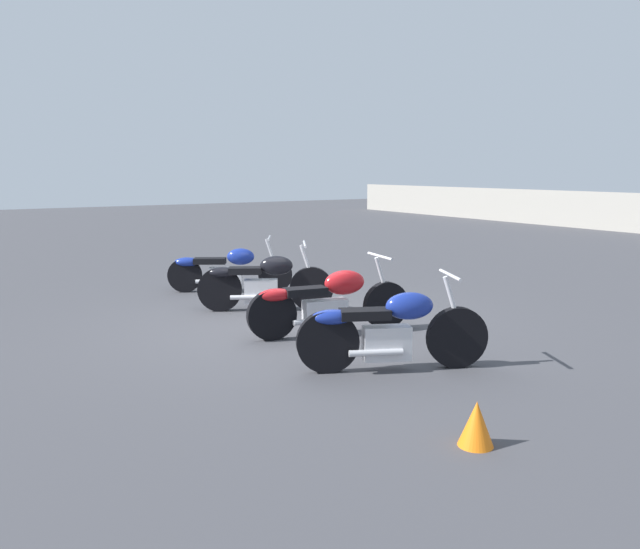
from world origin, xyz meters
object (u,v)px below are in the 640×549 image
motorcycle_slot_1 (263,282)px  motorcycle_slot_2 (328,301)px  motorcycle_slot_0 (227,270)px  traffic_cone_near (476,424)px  motorcycle_slot_3 (389,330)px

motorcycle_slot_1 → motorcycle_slot_2: motorcycle_slot_1 is taller
motorcycle_slot_0 → motorcycle_slot_2: bearing=29.4°
motorcycle_slot_1 → traffic_cone_near: motorcycle_slot_1 is taller
motorcycle_slot_0 → motorcycle_slot_3: 4.92m
motorcycle_slot_0 → motorcycle_slot_2: size_ratio=0.87×
motorcycle_slot_2 → motorcycle_slot_1: bearing=-166.2°
motorcycle_slot_1 → motorcycle_slot_2: size_ratio=0.83×
motorcycle_slot_2 → traffic_cone_near: motorcycle_slot_2 is taller
motorcycle_slot_0 → motorcycle_slot_1: bearing=25.5°
traffic_cone_near → motorcycle_slot_3: bearing=162.3°
motorcycle_slot_0 → motorcycle_slot_3: bearing=26.7°
motorcycle_slot_0 → motorcycle_slot_2: 3.33m
motorcycle_slot_2 → motorcycle_slot_0: bearing=-170.0°
motorcycle_slot_2 → motorcycle_slot_3: motorcycle_slot_3 is taller
motorcycle_slot_3 → traffic_cone_near: 1.92m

